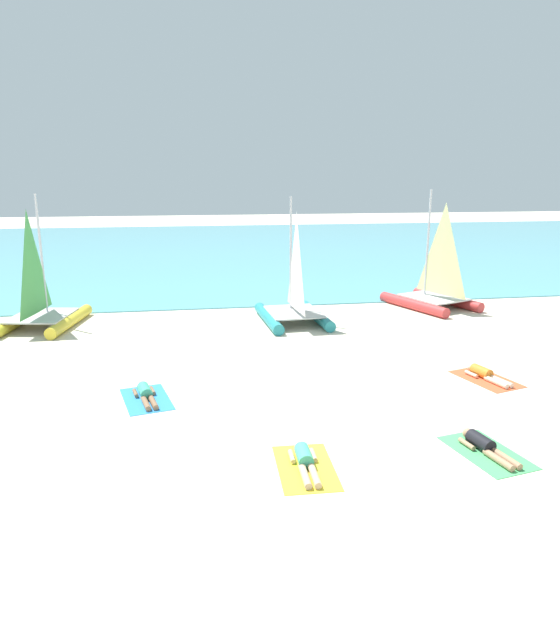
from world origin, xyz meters
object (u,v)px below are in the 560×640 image
at_px(towel_center_left, 306,467).
at_px(towel_center_right, 486,453).
at_px(sailboat_teal, 293,305).
at_px(towel_rightmost, 486,379).
at_px(sunbather_center_right, 485,446).
at_px(sunbather_rightmost, 485,374).
at_px(sailboat_red, 433,291).
at_px(sunbather_center_left, 305,460).
at_px(sailboat_yellow, 41,308).
at_px(towel_leftmost, 147,399).
at_px(sunbather_leftmost, 146,394).

xyz_separation_m(towel_center_left, towel_center_right, (3.81, 0.00, 0.00)).
bearing_deg(sailboat_teal, towel_rightmost, -62.85).
height_order(towel_center_right, sunbather_center_right, sunbather_center_right).
xyz_separation_m(towel_center_right, sunbather_rightmost, (2.18, 4.10, 0.13)).
relative_size(sailboat_teal, sailboat_red, 0.96).
bearing_deg(towel_rightmost, sunbather_rightmost, 105.40).
xyz_separation_m(sailboat_teal, sunbather_center_left, (-1.82, -11.00, -0.58)).
bearing_deg(sailboat_yellow, sailboat_teal, 4.64).
xyz_separation_m(towel_leftmost, towel_center_left, (3.29, -4.07, 0.00)).
xyz_separation_m(sailboat_yellow, towel_center_right, (11.37, -11.94, -0.72)).
bearing_deg(towel_leftmost, towel_center_right, -29.83).
bearing_deg(sunbather_rightmost, sailboat_red, 60.15).
xyz_separation_m(sunbather_center_left, towel_center_right, (3.80, -0.06, -0.13)).
bearing_deg(sunbather_center_right, towel_center_right, -90.00).
relative_size(sailboat_red, sunbather_center_left, 3.17).
distance_m(towel_leftmost, sunbather_center_right, 8.14).
bearing_deg(towel_leftmost, sunbather_center_left, -50.57).
height_order(sailboat_yellow, sunbather_rightmost, sailboat_yellow).
distance_m(sailboat_yellow, sunbather_leftmost, 8.91).
distance_m(sunbather_leftmost, towel_center_right, 8.23).
xyz_separation_m(sailboat_red, sunbather_center_right, (-4.40, -12.60, -0.61)).
bearing_deg(sunbather_center_right, towel_center_left, 169.72).
height_order(sailboat_teal, sailboat_yellow, sailboat_yellow).
distance_m(sailboat_yellow, towel_leftmost, 8.98).
relative_size(towel_leftmost, sunbather_leftmost, 1.22).
relative_size(towel_center_left, towel_rightmost, 1.00).
distance_m(sailboat_teal, sailboat_yellow, 9.42).
bearing_deg(sunbather_center_right, sailboat_red, 59.42).
bearing_deg(towel_center_right, sunbather_rightmost, 62.01).
xyz_separation_m(towel_leftmost, sunbather_center_right, (7.09, -4.00, 0.13)).
xyz_separation_m(sailboat_teal, towel_rightmost, (4.18, -7.03, -0.70)).
height_order(towel_center_left, sunbather_center_right, sunbather_center_right).
relative_size(sailboat_yellow, sunbather_center_left, 3.12).
xyz_separation_m(sailboat_red, sunbather_rightmost, (-2.21, -8.57, -0.61)).
relative_size(sunbather_center_right, sunbather_rightmost, 1.01).
relative_size(sunbather_center_right, towel_rightmost, 0.82).
bearing_deg(towel_center_right, sunbather_center_right, 101.33).
distance_m(sailboat_red, towel_leftmost, 14.36).
relative_size(towel_leftmost, sunbather_rightmost, 1.23).
distance_m(sailboat_teal, sunbather_center_left, 11.16).
bearing_deg(sailboat_teal, towel_center_left, -102.94).
bearing_deg(sailboat_teal, sunbather_leftmost, -130.11).
bearing_deg(sailboat_teal, sunbather_rightmost, -62.73).
height_order(sunbather_center_right, sunbather_rightmost, same).
height_order(sailboat_teal, towel_leftmost, sailboat_teal).
height_order(towel_center_right, towel_rightmost, same).
height_order(towel_rightmost, sunbather_rightmost, sunbather_rightmost).
distance_m(sailboat_teal, towel_center_right, 11.26).
relative_size(sailboat_yellow, sailboat_red, 0.99).
height_order(sailboat_yellow, sailboat_red, sailboat_red).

